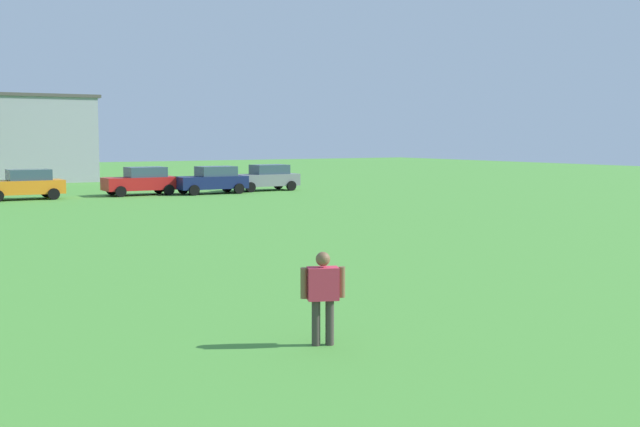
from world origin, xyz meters
The scene contains 6 objects.
adult_bystander centered at (5.17, 10.99, 0.93)m, with size 0.70×0.46×1.57m.
parked_car_orange_3 centered at (6.83, 45.98, 0.86)m, with size 4.30×2.02×1.68m.
parked_car_red_4 centered at (13.52, 46.00, 0.86)m, with size 4.30×2.02×1.68m.
parked_car_navy_5 centered at (17.61, 44.89, 0.86)m, with size 4.30×2.02×1.68m.
parked_car_gray_6 centered at (21.74, 45.76, 0.86)m, with size 4.30×2.02×1.68m.
house_left centered at (8.75, 64.21, 3.36)m, with size 13.32×6.32×6.70m.
Camera 1 is at (-1.49, -0.10, 3.46)m, focal length 44.45 mm.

